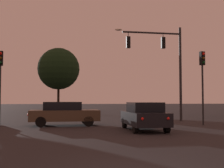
% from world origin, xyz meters
% --- Properties ---
extents(ground_plane, '(168.00, 168.00, 0.00)m').
position_xyz_m(ground_plane, '(0.00, 24.50, 0.00)').
color(ground_plane, '#262326').
rests_on(ground_plane, ground).
extents(traffic_signal_mast_arm, '(5.40, 0.51, 7.43)m').
position_xyz_m(traffic_signal_mast_arm, '(5.52, 16.04, 5.06)').
color(traffic_signal_mast_arm, '#232326').
rests_on(traffic_signal_mast_arm, ground).
extents(traffic_light_corner_left, '(0.35, 0.38, 4.84)m').
position_xyz_m(traffic_light_corner_left, '(6.91, 12.05, 3.40)').
color(traffic_light_corner_left, '#232326').
rests_on(traffic_light_corner_left, ground).
extents(traffic_light_corner_right, '(0.34, 0.37, 4.65)m').
position_xyz_m(traffic_light_corner_right, '(-5.97, 12.42, 3.28)').
color(traffic_light_corner_right, '#232326').
rests_on(traffic_light_corner_right, ground).
extents(car_nearside_lane, '(1.90, 4.24, 1.52)m').
position_xyz_m(car_nearside_lane, '(2.29, 9.40, 0.79)').
color(car_nearside_lane, black).
rests_on(car_nearside_lane, ground).
extents(car_crossing_left, '(4.53, 2.13, 1.52)m').
position_xyz_m(car_crossing_left, '(-2.11, 12.87, 0.80)').
color(car_crossing_left, '#473828').
rests_on(car_crossing_left, ground).
extents(tree_behind_sign, '(5.89, 5.89, 8.96)m').
position_xyz_m(tree_behind_sign, '(-3.59, 35.56, 6.01)').
color(tree_behind_sign, black).
rests_on(tree_behind_sign, ground).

